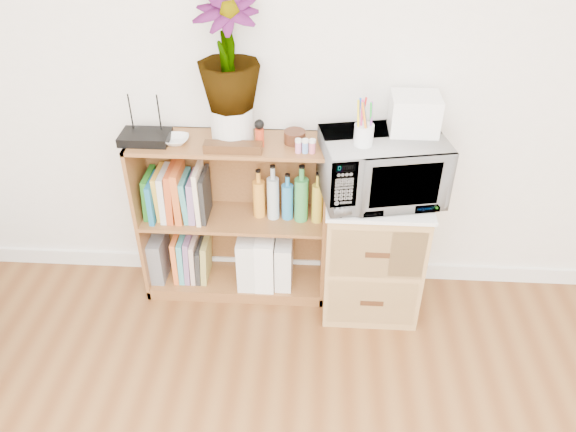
{
  "coord_description": "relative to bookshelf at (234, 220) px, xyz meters",
  "views": [
    {
      "loc": [
        0.09,
        -0.34,
        2.24
      ],
      "look_at": [
        -0.05,
        1.95,
        0.62
      ],
      "focal_mm": 35.0,
      "sensor_mm": 36.0,
      "label": 1
    }
  ],
  "objects": [
    {
      "name": "kokeshi_doll",
      "position": [
        0.16,
        -0.04,
        0.52
      ],
      "size": [
        0.04,
        0.04,
        0.09
      ],
      "primitive_type": "cylinder",
      "color": "#AE2E15",
      "rests_on": "bookshelf"
    },
    {
      "name": "magazine_holder_mid",
      "position": [
        0.17,
        -0.01,
        -0.24
      ],
      "size": [
        0.1,
        0.26,
        0.32
      ],
      "primitive_type": "cube",
      "color": "white",
      "rests_on": "bookshelf"
    },
    {
      "name": "magazine_holder_left",
      "position": [
        0.07,
        -0.01,
        -0.25
      ],
      "size": [
        0.1,
        0.25,
        0.32
      ],
      "primitive_type": "cube",
      "color": "silver",
      "rests_on": "bookshelf"
    },
    {
      "name": "paint_jars",
      "position": [
        0.38,
        -0.09,
        0.5
      ],
      "size": [
        0.1,
        0.04,
        0.05
      ],
      "primitive_type": "cube",
      "color": "pink",
      "rests_on": "bookshelf"
    },
    {
      "name": "white_bowl",
      "position": [
        -0.25,
        -0.03,
        0.49
      ],
      "size": [
        0.13,
        0.13,
        0.03
      ],
      "primitive_type": "imported",
      "color": "white",
      "rests_on": "bookshelf"
    },
    {
      "name": "cookbooks",
      "position": [
        -0.29,
        -0.0,
        0.16
      ],
      "size": [
        0.34,
        0.2,
        0.31
      ],
      "color": "#22741F",
      "rests_on": "bookshelf"
    },
    {
      "name": "small_appliance",
      "position": [
        0.89,
        -0.0,
        0.65
      ],
      "size": [
        0.22,
        0.19,
        0.18
      ],
      "primitive_type": "cube",
      "color": "white",
      "rests_on": "microwave"
    },
    {
      "name": "skirting_board",
      "position": [
        0.35,
        0.14,
        -0.42
      ],
      "size": [
        4.0,
        0.02,
        0.1
      ],
      "primitive_type": "cube",
      "color": "white",
      "rests_on": "ground"
    },
    {
      "name": "microwave",
      "position": [
        0.75,
        -0.08,
        0.4
      ],
      "size": [
        0.64,
        0.49,
        0.32
      ],
      "primitive_type": "imported",
      "rotation": [
        0.0,
        0.0,
        0.2
      ],
      "color": "white",
      "rests_on": "wicker_unit"
    },
    {
      "name": "pen_cup",
      "position": [
        0.65,
        -0.15,
        0.61
      ],
      "size": [
        0.09,
        0.09,
        0.1
      ],
      "primitive_type": "cylinder",
      "color": "white",
      "rests_on": "microwave"
    },
    {
      "name": "liquor_bottles",
      "position": [
        0.29,
        0.0,
        0.17
      ],
      "size": [
        0.37,
        0.07,
        0.32
      ],
      "color": "orange",
      "rests_on": "bookshelf"
    },
    {
      "name": "file_box",
      "position": [
        -0.44,
        0.0,
        -0.27
      ],
      "size": [
        0.08,
        0.21,
        0.27
      ],
      "primitive_type": "cube",
      "color": "slate",
      "rests_on": "bookshelf"
    },
    {
      "name": "trinket_box",
      "position": [
        0.04,
        -0.1,
        0.5
      ],
      "size": [
        0.28,
        0.07,
        0.04
      ],
      "primitive_type": "cube",
      "color": "#38200F",
      "rests_on": "bookshelf"
    },
    {
      "name": "lower_books",
      "position": [
        -0.26,
        -0.0,
        -0.27
      ],
      "size": [
        0.2,
        0.19,
        0.28
      ],
      "color": "orange",
      "rests_on": "bookshelf"
    },
    {
      "name": "router",
      "position": [
        -0.41,
        -0.02,
        0.5
      ],
      "size": [
        0.24,
        0.16,
        0.04
      ],
      "primitive_type": "cube",
      "color": "black",
      "rests_on": "bookshelf"
    },
    {
      "name": "magazine_holder_right",
      "position": [
        0.27,
        -0.01,
        -0.26
      ],
      "size": [
        0.09,
        0.23,
        0.29
      ],
      "primitive_type": "cube",
      "color": "silver",
      "rests_on": "bookshelf"
    },
    {
      "name": "bookshelf",
      "position": [
        0.0,
        0.0,
        0.0
      ],
      "size": [
        1.0,
        0.3,
        0.95
      ],
      "primitive_type": "cube",
      "color": "brown",
      "rests_on": "ground"
    },
    {
      "name": "wooden_bowl",
      "position": [
        0.33,
        0.01,
        0.51
      ],
      "size": [
        0.11,
        0.11,
        0.06
      ],
      "primitive_type": "cylinder",
      "color": "#3B1E10",
      "rests_on": "bookshelf"
    },
    {
      "name": "wicker_unit",
      "position": [
        0.75,
        -0.08,
        -0.12
      ],
      "size": [
        0.5,
        0.45,
        0.7
      ],
      "primitive_type": "cube",
      "color": "#9E7542",
      "rests_on": "ground"
    },
    {
      "name": "potted_plant",
      "position": [
        0.02,
        0.02,
        0.92
      ],
      "size": [
        0.3,
        0.3,
        0.53
      ],
      "primitive_type": "imported",
      "color": "#317B34",
      "rests_on": "plant_pot"
    },
    {
      "name": "plant_pot",
      "position": [
        0.02,
        0.02,
        0.56
      ],
      "size": [
        0.21,
        0.21,
        0.17
      ],
      "primitive_type": "cylinder",
      "color": "silver",
      "rests_on": "bookshelf"
    }
  ]
}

